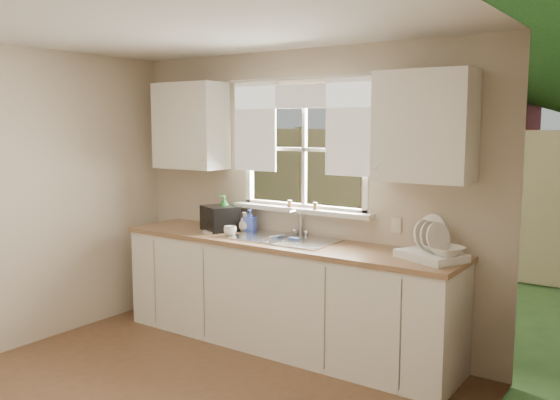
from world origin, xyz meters
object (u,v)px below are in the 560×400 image
Objects in this scene: soap_bottle_a at (224,212)px; cup at (230,231)px; dish_rack at (431,250)px; black_appliance at (220,218)px.

cup is (0.27, -0.24, -0.11)m from soap_bottle_a.
dish_rack is 1.73× the size of black_appliance.
soap_bottle_a is at bearing 128.30° from black_appliance.
cup is at bearing -175.55° from dish_rack.
dish_rack is 1.68× the size of soap_bottle_a.
dish_rack is 1.75m from cup.
soap_bottle_a is 0.38m from cup.
black_appliance reaches higher than cup.
soap_bottle_a reaches higher than cup.
cup is (-1.74, -0.14, -0.02)m from dish_rack.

